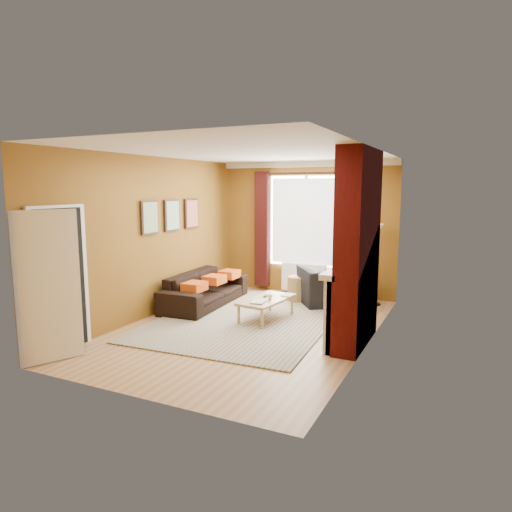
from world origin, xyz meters
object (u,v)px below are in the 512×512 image
Objects in this scene: coffee_table at (266,301)px; floor_lamp at (377,241)px; sofa at (205,289)px; wicker_stool at (297,289)px; armchair at (331,286)px.

floor_lamp is (1.48, 1.84, 0.91)m from coffee_table.
sofa is 1.54m from coffee_table.
sofa reaches higher than coffee_table.
coffee_table is 2.53m from floor_lamp.
sofa is at bearing -145.62° from wicker_stool.
coffee_table is at bearing -91.22° from wicker_stool.
floor_lamp reaches higher than armchair.
coffee_table is at bearing 28.52° from armchair.
sofa is at bearing -10.00° from armchair.
armchair is at bearing 70.91° from coffee_table.
armchair is at bearing -153.78° from floor_lamp.
floor_lamp reaches higher than coffee_table.
armchair is 0.70m from wicker_stool.
sofa reaches higher than wicker_stool.
floor_lamp is (1.45, 0.38, 0.99)m from wicker_stool.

